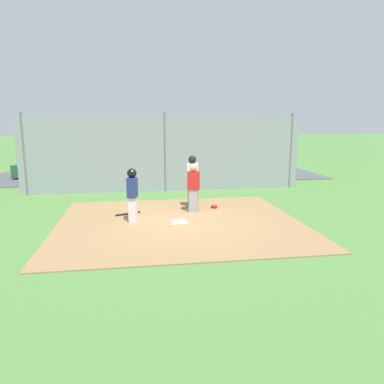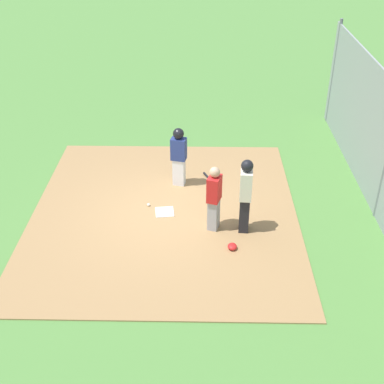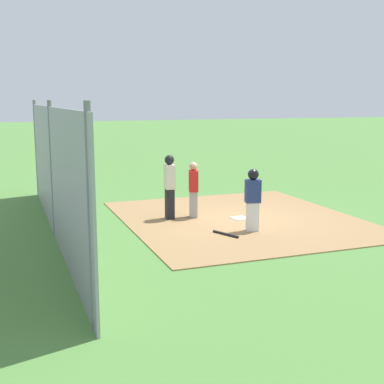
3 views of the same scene
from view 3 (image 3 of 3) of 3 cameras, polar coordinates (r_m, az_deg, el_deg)
name	(u,v)px [view 3 (image 3 of 3)]	position (r m, az deg, el deg)	size (l,w,h in m)	color
ground_plane	(240,219)	(14.67, 5.32, -3.05)	(140.00, 140.00, 0.00)	#51843D
dirt_infield	(240,219)	(14.67, 5.32, -3.00)	(7.20, 6.40, 0.03)	#9E774C
home_plate	(240,218)	(14.66, 5.32, -2.90)	(0.44, 0.44, 0.02)	white
catcher	(193,189)	(14.60, 0.16, 0.35)	(0.44, 0.36, 1.59)	#9E9EA3
umpire	(170,185)	(14.41, -2.51, 0.77)	(0.40, 0.29, 1.81)	black
runner	(253,196)	(13.15, 6.78, -0.44)	(0.34, 0.43, 1.61)	silver
baseball_bat	(226,234)	(12.83, 3.77, -4.69)	(0.06, 0.06, 0.83)	black
catcher_mask	(172,211)	(15.35, -2.29, -2.07)	(0.24, 0.20, 0.12)	red
baseball	(257,218)	(14.60, 7.26, -2.89)	(0.07, 0.07, 0.07)	white
backstop_fence	(53,172)	(13.02, -15.26, 2.12)	(12.00, 0.10, 3.35)	#93999E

